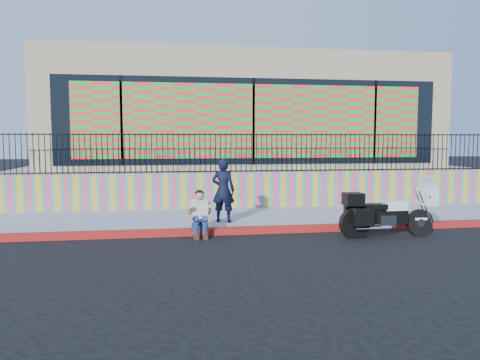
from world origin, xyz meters
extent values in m
plane|color=black|center=(0.00, 0.00, 0.00)|extent=(90.00, 90.00, 0.00)
cube|color=#A40B20|center=(0.00, 0.00, 0.07)|extent=(16.00, 0.30, 0.15)
cube|color=#9099AC|center=(0.00, 1.65, 0.07)|extent=(16.00, 3.00, 0.15)
cube|color=#FF4379|center=(0.00, 3.25, 0.70)|extent=(16.00, 0.20, 1.10)
cube|color=#9099AC|center=(0.00, 8.35, 0.62)|extent=(16.00, 10.00, 1.25)
cube|color=tan|center=(0.00, 8.15, 3.25)|extent=(14.00, 8.00, 4.00)
cube|color=black|center=(0.00, 4.13, 2.85)|extent=(12.60, 0.04, 2.80)
cube|color=#F44536|center=(0.00, 4.10, 2.85)|extent=(11.48, 0.02, 2.40)
cylinder|color=black|center=(3.07, -0.88, 0.31)|extent=(0.63, 0.13, 0.63)
cylinder|color=black|center=(1.45, -0.88, 0.31)|extent=(0.63, 0.13, 0.63)
cube|color=black|center=(2.26, -0.88, 0.48)|extent=(0.90, 0.27, 0.32)
cube|color=silver|center=(2.21, -0.88, 0.38)|extent=(0.38, 0.32, 0.29)
cube|color=white|center=(2.43, -0.88, 0.74)|extent=(0.52, 0.30, 0.23)
cube|color=black|center=(1.93, -0.88, 0.72)|extent=(0.52, 0.32, 0.11)
cube|color=white|center=(3.24, -0.88, 0.93)|extent=(0.29, 0.49, 0.40)
cube|color=silver|center=(3.28, -0.88, 1.24)|extent=(0.17, 0.44, 0.32)
cube|color=black|center=(1.41, -0.88, 0.90)|extent=(0.42, 0.40, 0.29)
cube|color=black|center=(1.55, -1.16, 0.52)|extent=(0.46, 0.17, 0.38)
cube|color=black|center=(1.55, -0.59, 0.52)|extent=(0.46, 0.17, 0.38)
cube|color=white|center=(3.07, -0.88, 0.41)|extent=(0.30, 0.15, 0.06)
imported|color=black|center=(-1.39, 0.82, 0.97)|extent=(0.69, 0.58, 1.63)
cube|color=navy|center=(-2.06, -0.02, 0.24)|extent=(0.36, 0.28, 0.18)
cube|color=white|center=(-2.06, -0.06, 0.59)|extent=(0.38, 0.27, 0.54)
sphere|color=tan|center=(-2.06, -0.10, 0.95)|extent=(0.21, 0.21, 0.21)
cube|color=#472814|center=(-2.16, -0.46, 0.05)|extent=(0.11, 0.26, 0.10)
cube|color=#472814|center=(-1.96, -0.46, 0.05)|extent=(0.11, 0.26, 0.10)
camera|label=1|loc=(-2.79, -10.99, 2.28)|focal=35.00mm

